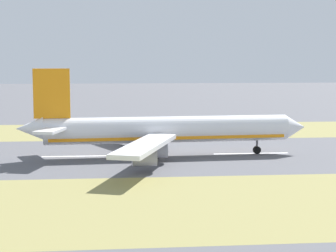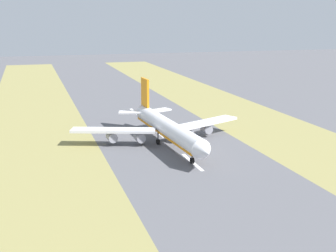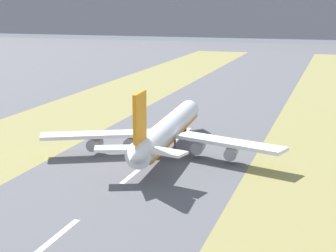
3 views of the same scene
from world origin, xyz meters
name	(u,v)px [view 2 (image 2 of 3)]	position (x,y,z in m)	size (l,w,h in m)	color
ground_plane	(171,144)	(0.00, 0.00, 0.00)	(800.00, 800.00, 0.00)	#56565B
grass_median_west	(284,134)	(-45.00, 0.00, 0.00)	(40.00, 600.00, 0.01)	olive
grass_median_east	(39,154)	(45.00, 0.00, 0.00)	(40.00, 600.00, 0.01)	olive
centreline_dash_near	(135,112)	(0.00, -57.61, 0.01)	(1.20, 18.00, 0.01)	silver
centreline_dash_mid	(158,132)	(0.00, -17.61, 0.01)	(1.20, 18.00, 0.01)	silver
centreline_dash_far	(192,162)	(0.00, 22.39, 0.01)	(1.20, 18.00, 0.01)	silver
airplane_main_jet	(166,128)	(1.94, 0.49, 6.02)	(64.02, 67.21, 20.20)	white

